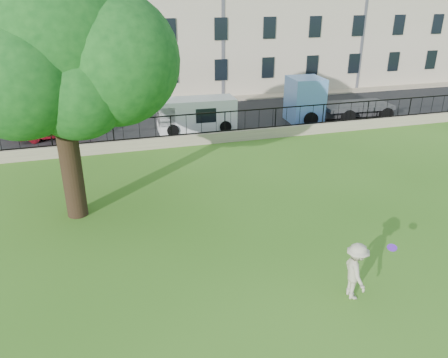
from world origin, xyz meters
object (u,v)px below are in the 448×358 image
object	(u,v)px
frisbee	(392,248)
white_van	(196,115)
blue_truck	(339,98)
red_sedan	(57,126)
man	(356,271)
tree	(48,40)

from	to	relation	value
frisbee	white_van	xyz separation A→B (m)	(-1.68, 16.40, -0.28)
white_van	blue_truck	size ratio (longest dim) A/B	0.68
red_sedan	white_van	size ratio (longest dim) A/B	0.91
red_sedan	blue_truck	world-z (taller)	blue_truck
man	white_van	xyz separation A→B (m)	(-0.50, 16.56, 0.14)
man	white_van	bearing A→B (deg)	11.67
red_sedan	white_van	distance (m)	8.02
red_sedan	white_van	bearing A→B (deg)	-101.56
tree	red_sedan	world-z (taller)	tree
frisbee	blue_truck	world-z (taller)	blue_truck
frisbee	white_van	bearing A→B (deg)	95.85
frisbee	blue_truck	size ratio (longest dim) A/B	0.04
tree	red_sedan	size ratio (longest dim) A/B	2.29
man	frisbee	xyz separation A→B (m)	(1.18, 0.16, 0.43)
tree	frisbee	xyz separation A→B (m)	(8.59, -7.06, -5.04)
tree	red_sedan	xyz separation A→B (m)	(-1.07, 10.12, -5.61)
blue_truck	red_sedan	bearing A→B (deg)	-179.40
tree	red_sedan	bearing A→B (deg)	96.05
frisbee	man	bearing A→B (deg)	-172.10
red_sedan	blue_truck	bearing A→B (deg)	-99.28
red_sedan	frisbee	bearing A→B (deg)	-156.64
tree	blue_truck	distance (m)	19.31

